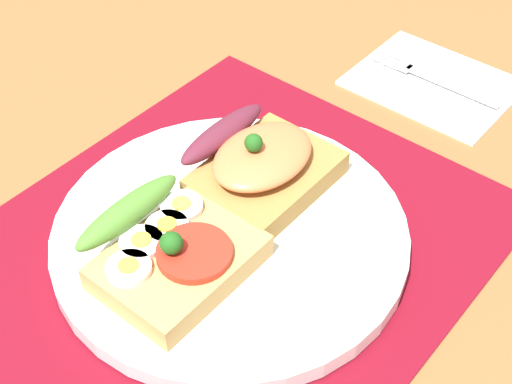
{
  "coord_description": "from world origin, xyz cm",
  "views": [
    {
      "loc": [
        -27.73,
        -25.36,
        41.48
      ],
      "look_at": [
        3.0,
        0.0,
        3.25
      ],
      "focal_mm": 52.16,
      "sensor_mm": 36.0,
      "label": 1
    }
  ],
  "objects": [
    {
      "name": "napkin",
      "position": [
        27.68,
        -1.44,
        0.3
      ],
      "size": [
        11.7,
        14.48,
        0.6
      ],
      "primitive_type": "cube",
      "color": "white",
      "rests_on": "ground_plane"
    },
    {
      "name": "ground_plane",
      "position": [
        0.0,
        0.0,
        -1.6
      ],
      "size": [
        120.0,
        90.0,
        3.2
      ],
      "primitive_type": "cube",
      "color": "brown"
    },
    {
      "name": "placemat",
      "position": [
        0.0,
        0.0,
        0.15
      ],
      "size": [
        37.88,
        33.2,
        0.3
      ],
      "primitive_type": "cube",
      "color": "maroon",
      "rests_on": "ground_plane"
    },
    {
      "name": "fork",
      "position": [
        27.63,
        -1.07,
        0.76
      ],
      "size": [
        1.62,
        13.2,
        0.32
      ],
      "color": "#B7B7BC",
      "rests_on": "napkin"
    },
    {
      "name": "plate",
      "position": [
        0.0,
        0.0,
        1.02
      ],
      "size": [
        26.35,
        26.35,
        1.45
      ],
      "primitive_type": "cylinder",
      "color": "white",
      "rests_on": "placemat"
    },
    {
      "name": "sandwich_salmon",
      "position": [
        5.28,
        1.5,
        3.62
      ],
      "size": [
        10.78,
        9.56,
        5.22
      ],
      "color": "olive",
      "rests_on": "plate"
    },
    {
      "name": "sandwich_egg_tomato",
      "position": [
        -5.28,
        1.06,
        3.22
      ],
      "size": [
        10.7,
        9.59,
        4.13
      ],
      "color": "tan",
      "rests_on": "plate"
    }
  ]
}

